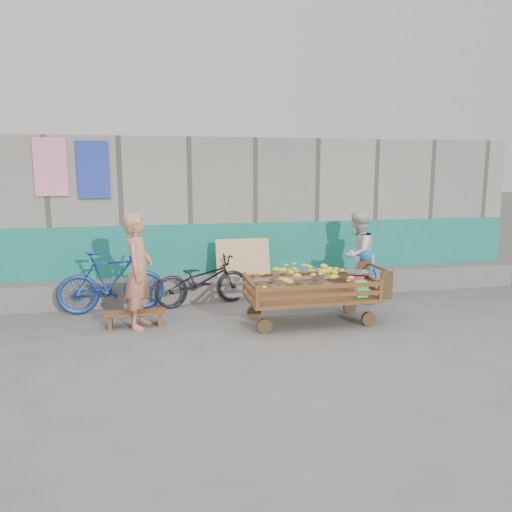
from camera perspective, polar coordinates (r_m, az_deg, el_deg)
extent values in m
plane|color=#585451|center=(7.27, -0.44, -9.49)|extent=(80.00, 80.00, 0.00)
cube|color=gray|center=(10.94, -4.95, 5.07)|extent=(12.00, 3.00, 3.00)
cube|color=#18786A|center=(9.55, -3.68, -0.45)|extent=(12.00, 0.03, 1.40)
cube|color=#5B5A54|center=(9.42, -3.43, -3.54)|extent=(12.00, 0.50, 0.45)
cube|color=tan|center=(9.23, -1.50, -0.17)|extent=(1.00, 0.19, 0.68)
cube|color=pink|center=(9.40, -22.42, 9.39)|extent=(0.55, 0.03, 1.00)
cube|color=#2B3DAE|center=(9.31, -18.10, 9.34)|extent=(0.55, 0.03, 1.00)
cube|color=#592D19|center=(7.97, 6.22, -4.66)|extent=(2.00, 1.00, 0.06)
cylinder|color=#3D2915|center=(7.49, 0.96, -7.99)|extent=(0.22, 0.07, 0.22)
cube|color=#592D19|center=(7.23, 0.13, -4.61)|extent=(0.06, 0.06, 0.31)
cylinder|color=#3D2915|center=(8.18, -0.24, -6.45)|extent=(0.22, 0.07, 0.22)
cube|color=#592D19|center=(8.12, -1.31, -3.00)|extent=(0.06, 0.06, 0.31)
cylinder|color=#3D2915|center=(8.03, 12.72, -7.01)|extent=(0.22, 0.07, 0.22)
cube|color=#592D19|center=(7.87, 14.04, -3.71)|extent=(0.06, 0.06, 0.31)
cylinder|color=#3D2915|center=(8.67, 10.66, -5.67)|extent=(0.22, 0.07, 0.22)
cube|color=#592D19|center=(8.70, 11.32, -2.33)|extent=(0.06, 0.06, 0.31)
cube|color=#592D19|center=(7.51, 7.38, -4.50)|extent=(1.94, 0.04, 0.06)
cube|color=#592D19|center=(7.48, 7.40, -3.51)|extent=(1.94, 0.04, 0.06)
cube|color=#592D19|center=(8.37, 5.22, -2.96)|extent=(1.94, 0.04, 0.06)
cube|color=#592D19|center=(8.34, 5.23, -2.07)|extent=(1.94, 0.04, 0.06)
cube|color=#592D19|center=(7.69, -0.63, -4.08)|extent=(0.04, 0.93, 0.06)
cube|color=#592D19|center=(7.66, -0.64, -3.11)|extent=(0.04, 0.93, 0.06)
cube|color=#592D19|center=(8.29, 12.60, -3.28)|extent=(0.04, 0.93, 0.06)
cube|color=#592D19|center=(8.26, 12.63, -2.38)|extent=(0.04, 0.93, 0.06)
cylinder|color=#3D2915|center=(8.32, 13.92, -1.33)|extent=(0.04, 0.89, 0.04)
cube|color=#3D2915|center=(8.69, 12.21, -2.07)|extent=(0.20, 0.04, 0.45)
cube|color=#3D2915|center=(7.96, 14.67, -3.25)|extent=(0.20, 0.04, 0.45)
ellipsoid|color=yellow|center=(7.87, 5.49, -2.79)|extent=(1.45, 0.78, 0.49)
cylinder|color=#D94782|center=(8.21, 11.41, -3.14)|extent=(0.27, 0.27, 0.29)
cylinder|color=silver|center=(8.17, 11.45, -2.07)|extent=(0.03, 0.03, 0.07)
cylinder|color=silver|center=(8.16, 11.46, -1.77)|extent=(0.38, 0.38, 0.02)
cube|color=#4FF654|center=(7.91, 11.94, -3.73)|extent=(0.18, 0.13, 0.24)
cube|color=#592D19|center=(8.01, -13.66, -6.32)|extent=(0.93, 0.28, 0.04)
cube|color=#592D19|center=(8.06, -16.30, -7.24)|extent=(0.06, 0.26, 0.19)
cube|color=#592D19|center=(8.04, -10.94, -7.06)|extent=(0.06, 0.26, 0.19)
imported|color=#C4765B|center=(7.81, -13.26, -1.68)|extent=(0.58, 0.73, 1.76)
imported|color=silver|center=(9.53, 11.52, 0.11)|extent=(1.02, 0.99, 1.65)
imported|color=#2358A7|center=(9.25, 12.41, -2.32)|extent=(0.54, 0.42, 0.98)
imported|color=black|center=(8.98, -6.15, -2.76)|extent=(1.82, 0.93, 0.91)
imported|color=navy|center=(8.82, -16.21, -2.81)|extent=(1.82, 0.71, 1.06)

